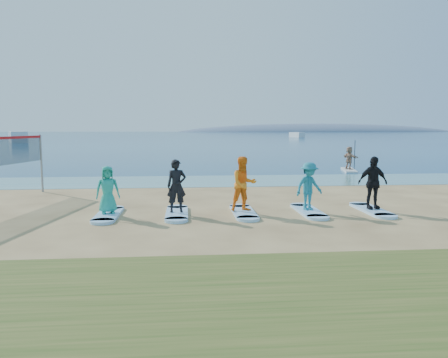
{
  "coord_description": "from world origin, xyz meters",
  "views": [
    {
      "loc": [
        -2.34,
        -12.36,
        2.8
      ],
      "look_at": [
        -1.06,
        2.0,
        1.1
      ],
      "focal_mm": 35.0,
      "sensor_mm": 36.0,
      "label": 1
    }
  ],
  "objects": [
    {
      "name": "ground",
      "position": [
        0.0,
        0.0,
        0.0
      ],
      "size": [
        600.0,
        600.0,
        0.0
      ],
      "primitive_type": "plane",
      "color": "tan",
      "rests_on": "ground"
    },
    {
      "name": "shallow_water",
      "position": [
        0.0,
        10.5,
        0.01
      ],
      "size": [
        600.0,
        600.0,
        0.0
      ],
      "primitive_type": "plane",
      "color": "teal",
      "rests_on": "ground"
    },
    {
      "name": "ocean",
      "position": [
        0.0,
        160.0,
        0.01
      ],
      "size": [
        600.0,
        600.0,
        0.0
      ],
      "primitive_type": "plane",
      "color": "navy",
      "rests_on": "ground"
    },
    {
      "name": "island_ridge",
      "position": [
        95.0,
        300.0,
        0.0
      ],
      "size": [
        220.0,
        56.0,
        18.0
      ],
      "primitive_type": "ellipsoid",
      "color": "slate",
      "rests_on": "ground"
    },
    {
      "name": "paddleboard",
      "position": [
        8.26,
        15.02,
        0.06
      ],
      "size": [
        1.39,
        3.08,
        0.12
      ],
      "primitive_type": "cube",
      "rotation": [
        0.0,
        0.0,
        -0.24
      ],
      "color": "silver",
      "rests_on": "ground"
    },
    {
      "name": "paddleboarder",
      "position": [
        8.26,
        15.02,
        0.86
      ],
      "size": [
        0.84,
        1.44,
        1.48
      ],
      "primitive_type": "imported",
      "rotation": [
        0.0,
        0.0,
        1.89
      ],
      "color": "tan",
      "rests_on": "paddleboard"
    },
    {
      "name": "boat_offshore_a",
      "position": [
        -34.61,
        75.75,
        0.0
      ],
      "size": [
        5.92,
        8.57,
        2.11
      ],
      "primitive_type": "cube",
      "rotation": [
        0.0,
        0.0,
        0.42
      ],
      "color": "silver",
      "rests_on": "ground"
    },
    {
      "name": "boat_offshore_b",
      "position": [
        30.84,
        115.45,
        0.0
      ],
      "size": [
        3.44,
        6.49,
        1.47
      ],
      "primitive_type": "cube",
      "rotation": [
        0.0,
        0.0,
        0.24
      ],
      "color": "silver",
      "rests_on": "ground"
    },
    {
      "name": "surfboard_0",
      "position": [
        -4.8,
        1.59,
        0.04
      ],
      "size": [
        0.7,
        2.2,
        0.09
      ],
      "primitive_type": "cube",
      "color": "#A2D3FB",
      "rests_on": "ground"
    },
    {
      "name": "student_0",
      "position": [
        -4.8,
        1.59,
        0.85
      ],
      "size": [
        0.84,
        0.66,
        1.51
      ],
      "primitive_type": "imported",
      "rotation": [
        0.0,
        0.0,
        0.26
      ],
      "color": "teal",
      "rests_on": "surfboard_0"
    },
    {
      "name": "surfboard_1",
      "position": [
        -2.63,
        1.59,
        0.04
      ],
      "size": [
        0.7,
        2.2,
        0.09
      ],
      "primitive_type": "cube",
      "color": "#A2D3FB",
      "rests_on": "ground"
    },
    {
      "name": "student_1",
      "position": [
        -2.63,
        1.59,
        0.94
      ],
      "size": [
        0.67,
        0.49,
        1.7
      ],
      "primitive_type": "imported",
      "rotation": [
        0.0,
        0.0,
        0.14
      ],
      "color": "black",
      "rests_on": "surfboard_1"
    },
    {
      "name": "surfboard_2",
      "position": [
        -0.45,
        1.59,
        0.04
      ],
      "size": [
        0.7,
        2.2,
        0.09
      ],
      "primitive_type": "cube",
      "color": "#A2D3FB",
      "rests_on": "ground"
    },
    {
      "name": "student_2",
      "position": [
        -0.45,
        1.59,
        0.98
      ],
      "size": [
        1.0,
        0.86,
        1.78
      ],
      "primitive_type": "imported",
      "rotation": [
        0.0,
        0.0,
        0.24
      ],
      "color": "orange",
      "rests_on": "surfboard_2"
    },
    {
      "name": "surfboard_3",
      "position": [
        1.72,
        1.59,
        0.04
      ],
      "size": [
        0.7,
        2.2,
        0.09
      ],
      "primitive_type": "cube",
      "color": "#A2D3FB",
      "rests_on": "ground"
    },
    {
      "name": "student_3",
      "position": [
        1.72,
        1.59,
        0.88
      ],
      "size": [
        1.17,
        0.94,
        1.58
      ],
      "primitive_type": "imported",
      "rotation": [
        0.0,
        0.0,
        0.4
      ],
      "color": "teal",
      "rests_on": "surfboard_3"
    },
    {
      "name": "surfboard_4",
      "position": [
        3.9,
        1.59,
        0.04
      ],
      "size": [
        0.7,
        2.2,
        0.09
      ],
      "primitive_type": "cube",
      "color": "#A2D3FB",
      "rests_on": "ground"
    },
    {
      "name": "student_4",
      "position": [
        3.9,
        1.59,
        0.97
      ],
      "size": [
        1.07,
        0.52,
        1.76
      ],
      "primitive_type": "imported",
      "rotation": [
        0.0,
        0.0,
        0.08
      ],
      "color": "black",
      "rests_on": "surfboard_4"
    }
  ]
}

